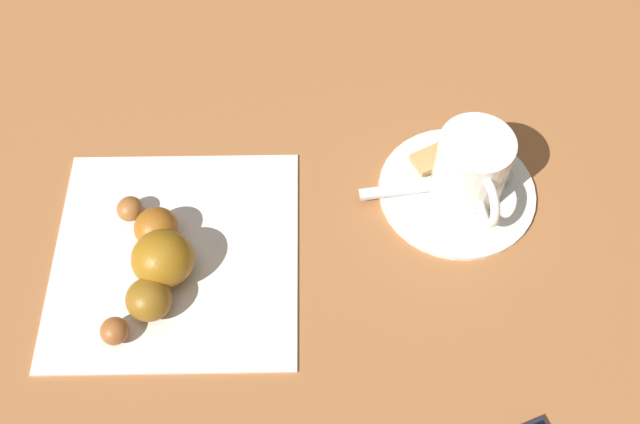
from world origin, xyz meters
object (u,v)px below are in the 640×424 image
at_px(teaspoon, 462,180).
at_px(napkin, 176,255).
at_px(saucer, 457,190).
at_px(sugar_packet, 448,152).
at_px(espresso_cup, 473,165).
at_px(croissant, 155,261).

relative_size(teaspoon, napkin, 0.67).
distance_m(saucer, napkin, 0.23).
bearing_deg(sugar_packet, saucer, 71.73).
bearing_deg(teaspoon, saucer, -141.51).
height_order(espresso_cup, sugar_packet, espresso_cup).
xyz_separation_m(napkin, croissant, (-0.01, -0.01, 0.02)).
bearing_deg(croissant, napkin, 40.08).
bearing_deg(sugar_packet, teaspoon, 80.56).
xyz_separation_m(saucer, napkin, (-0.23, 0.00, -0.00)).
distance_m(sugar_packet, croissant, 0.25).
bearing_deg(croissant, saucer, 2.57).
height_order(saucer, sugar_packet, sugar_packet).
height_order(saucer, croissant, croissant).
bearing_deg(napkin, sugar_packet, 7.89).
bearing_deg(saucer, espresso_cup, -6.94).
relative_size(saucer, croissant, 1.00).
bearing_deg(espresso_cup, croissant, -177.72).
distance_m(espresso_cup, sugar_packet, 0.04).
bearing_deg(napkin, saucer, -0.25).
relative_size(napkin, croissant, 1.49).
bearing_deg(espresso_cup, teaspoon, 118.27).
xyz_separation_m(sugar_packet, croissant, (-0.25, -0.04, 0.01)).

